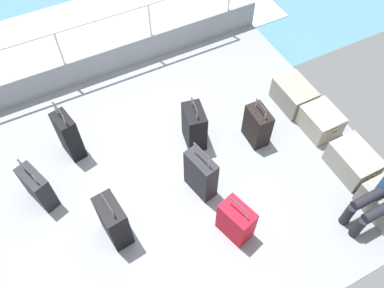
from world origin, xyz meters
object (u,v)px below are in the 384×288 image
(suitcase_0, at_px, (114,221))
(suitcase_3, at_px, (257,126))
(suitcase_6, at_px, (236,221))
(cargo_crate_1, at_px, (321,121))
(suitcase_4, at_px, (38,187))
(suitcase_5, at_px, (69,136))
(suitcase_2, at_px, (201,174))
(cargo_crate_2, at_px, (353,161))
(cargo_crate_0, at_px, (294,95))
(suitcase_1, at_px, (194,127))

(suitcase_0, distance_m, suitcase_3, 2.26)
(suitcase_3, relative_size, suitcase_6, 1.06)
(cargo_crate_1, bearing_deg, suitcase_3, -106.75)
(cargo_crate_1, bearing_deg, suitcase_4, -100.34)
(suitcase_5, xyz_separation_m, suitcase_6, (1.99, 1.34, -0.09))
(suitcase_2, xyz_separation_m, suitcase_3, (-0.35, 1.05, -0.05))
(cargo_crate_1, relative_size, suitcase_4, 0.73)
(cargo_crate_2, xyz_separation_m, suitcase_0, (-0.55, -3.05, 0.16))
(suitcase_5, bearing_deg, suitcase_4, -47.45)
(cargo_crate_1, distance_m, suitcase_6, 2.02)
(suitcase_2, bearing_deg, cargo_crate_2, 70.95)
(suitcase_0, distance_m, suitcase_5, 1.39)
(cargo_crate_2, bearing_deg, suitcase_3, -140.07)
(cargo_crate_0, xyz_separation_m, suitcase_3, (0.30, -0.84, 0.10))
(suitcase_4, bearing_deg, suitcase_1, 88.19)
(cargo_crate_0, xyz_separation_m, suitcase_0, (0.75, -3.06, 0.16))
(suitcase_4, bearing_deg, cargo_crate_2, 69.06)
(suitcase_2, distance_m, suitcase_3, 1.11)
(suitcase_6, bearing_deg, suitcase_3, 137.46)
(cargo_crate_2, xyz_separation_m, suitcase_1, (-1.35, -1.61, 0.13))
(suitcase_5, bearing_deg, suitcase_3, 67.91)
(suitcase_6, bearing_deg, cargo_crate_2, 91.62)
(cargo_crate_1, relative_size, suitcase_1, 0.72)
(suitcase_2, relative_size, suitcase_5, 0.93)
(cargo_crate_2, xyz_separation_m, suitcase_4, (-1.42, -3.71, 0.10))
(cargo_crate_0, bearing_deg, suitcase_6, -53.14)
(cargo_crate_0, height_order, suitcase_2, suitcase_2)
(cargo_crate_0, xyz_separation_m, cargo_crate_1, (0.57, 0.05, -0.01))
(suitcase_2, bearing_deg, cargo_crate_0, 108.99)
(suitcase_0, height_order, suitcase_2, suitcase_2)
(suitcase_5, relative_size, suitcase_6, 1.38)
(cargo_crate_1, xyz_separation_m, suitcase_6, (0.78, -1.86, 0.09))
(cargo_crate_0, xyz_separation_m, cargo_crate_2, (1.30, -0.00, -0.00))
(cargo_crate_2, xyz_separation_m, suitcase_6, (0.05, -1.81, 0.08))
(suitcase_2, height_order, suitcase_6, suitcase_2)
(suitcase_0, xyz_separation_m, suitcase_5, (-1.39, -0.09, 0.02))
(cargo_crate_2, distance_m, suitcase_2, 2.01)
(suitcase_0, distance_m, suitcase_2, 1.17)
(cargo_crate_0, bearing_deg, suitcase_4, -91.80)
(suitcase_0, height_order, suitcase_1, suitcase_0)
(suitcase_0, relative_size, suitcase_6, 1.21)
(suitcase_5, bearing_deg, cargo_crate_0, 78.60)
(suitcase_0, distance_m, suitcase_1, 1.65)
(suitcase_1, distance_m, suitcase_6, 1.42)
(cargo_crate_0, relative_size, suitcase_6, 0.94)
(suitcase_5, bearing_deg, cargo_crate_1, 69.37)
(suitcase_2, distance_m, suitcase_5, 1.80)
(cargo_crate_1, bearing_deg, suitcase_0, -86.69)
(suitcase_2, relative_size, suitcase_4, 1.13)
(suitcase_3, bearing_deg, suitcase_6, -42.54)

